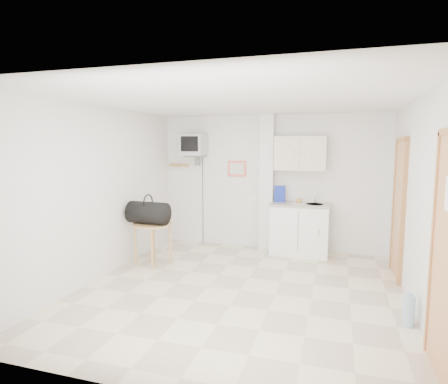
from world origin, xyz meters
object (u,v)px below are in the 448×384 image
(crt_television, at_px, (194,146))
(water_bottle, at_px, (409,311))
(round_table, at_px, (153,229))
(duffel_bag, at_px, (148,213))

(crt_television, bearing_deg, water_bottle, -35.57)
(round_table, xyz_separation_m, duffel_bag, (-0.05, -0.04, 0.27))
(duffel_bag, relative_size, water_bottle, 1.78)
(crt_television, relative_size, water_bottle, 5.66)
(round_table, distance_m, water_bottle, 3.82)
(crt_television, height_order, duffel_bag, crt_television)
(round_table, distance_m, duffel_bag, 0.28)
(duffel_bag, distance_m, water_bottle, 3.89)
(water_bottle, bearing_deg, round_table, 163.03)
(round_table, xyz_separation_m, water_bottle, (3.63, -1.11, -0.42))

